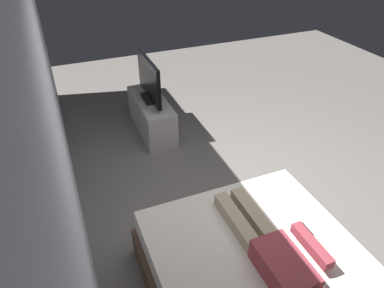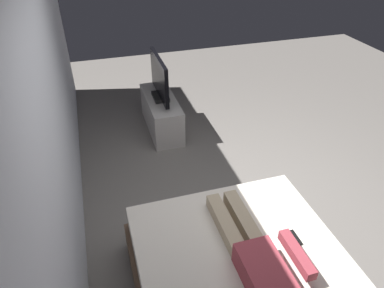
% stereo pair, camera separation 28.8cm
% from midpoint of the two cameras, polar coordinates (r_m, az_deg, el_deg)
% --- Properties ---
extents(ground_plane, '(10.00, 10.00, 0.00)m').
position_cam_midpoint_polar(ground_plane, '(3.91, 6.14, -10.16)').
color(ground_plane, slate).
extents(back_wall, '(6.40, 0.10, 2.80)m').
position_cam_midpoint_polar(back_wall, '(3.11, -24.78, 5.80)').
color(back_wall, silver).
rests_on(back_wall, ground).
extents(bed, '(1.90, 1.63, 0.54)m').
position_cam_midpoint_polar(bed, '(2.97, 8.74, -22.30)').
color(bed, brown).
rests_on(bed, ground).
extents(person, '(1.26, 0.46, 0.18)m').
position_cam_midpoint_polar(person, '(2.72, 10.21, -17.23)').
color(person, '#993842').
rests_on(person, bed).
extents(remote, '(0.15, 0.04, 0.02)m').
position_cam_midpoint_polar(remote, '(3.02, 15.31, -13.36)').
color(remote, black).
rests_on(remote, bed).
extents(tv_stand, '(1.10, 0.40, 0.50)m').
position_cam_midpoint_polar(tv_stand, '(5.04, -8.20, 4.57)').
color(tv_stand, '#B7B2AD').
rests_on(tv_stand, ground).
extents(tv, '(0.88, 0.20, 0.59)m').
position_cam_midpoint_polar(tv, '(4.80, -8.72, 10.12)').
color(tv, black).
rests_on(tv, tv_stand).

